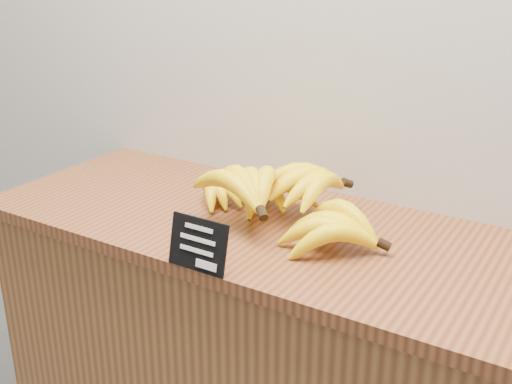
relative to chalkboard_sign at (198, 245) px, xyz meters
name	(u,v)px	position (x,y,z in m)	size (l,w,h in m)	color
counter_top	(268,228)	(0.00, 0.26, -0.07)	(1.33, 0.54, 0.03)	brown
chalkboard_sign	(198,245)	(0.00, 0.00, 0.00)	(0.13, 0.01, 0.10)	black
banana_pile	(278,199)	(0.03, 0.26, 0.01)	(0.53, 0.39, 0.13)	yellow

